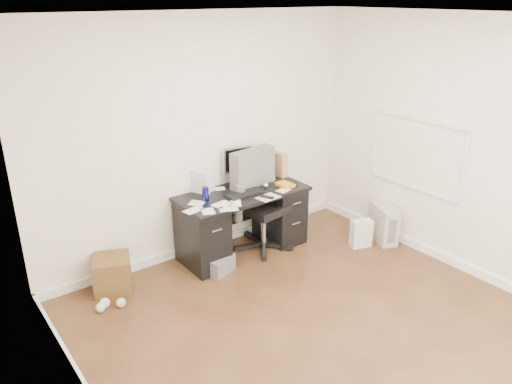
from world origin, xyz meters
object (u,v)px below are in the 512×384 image
lcd_monitor (238,165)px  pc_tower (383,223)px  keyboard (245,194)px  desk (243,220)px  office_chair (264,202)px  wicker_basket (112,274)px

lcd_monitor → pc_tower: lcd_monitor is taller
keyboard → pc_tower: size_ratio=1.00×
pc_tower → desk: bearing=176.0°
office_chair → pc_tower: 1.53m
desk → keyboard: 0.37m
lcd_monitor → wicker_basket: 1.85m
desk → office_chair: bearing=-17.8°
lcd_monitor → pc_tower: (1.44, -1.05, -0.76)m
lcd_monitor → keyboard: (-0.13, -0.33, -0.22)m
desk → keyboard: bearing=-103.7°
lcd_monitor → wicker_basket: size_ratio=1.28×
office_chair → pc_tower: office_chair is taller
office_chair → wicker_basket: bearing=165.7°
desk → keyboard: size_ratio=3.32×
lcd_monitor → wicker_basket: bearing=-168.2°
desk → pc_tower: bearing=-27.3°
keyboard → wicker_basket: size_ratio=1.24×
office_chair → lcd_monitor: bearing=105.4°
wicker_basket → keyboard: bearing=-7.4°
office_chair → wicker_basket: office_chair is taller
desk → keyboard: keyboard is taller
lcd_monitor → office_chair: size_ratio=0.39×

